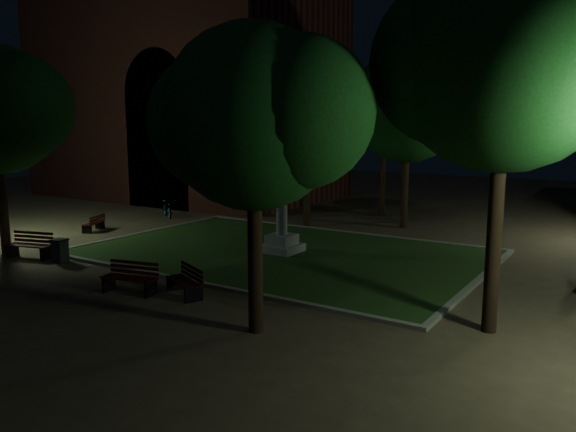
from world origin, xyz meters
The scene contains 19 objects.
ground centered at (0.00, 0.00, 0.00)m, with size 80.00×80.00×0.00m, color brown.
lawn centered at (0.00, 2.00, 0.04)m, with size 15.00×10.00×0.08m, color #234319.
lawn_kerb centered at (0.00, 2.00, 0.06)m, with size 15.40×10.40×0.12m.
monument centered at (0.00, 2.00, 0.96)m, with size 1.40×1.40×3.20m.
building_main centered at (-15.86, 13.79, 7.38)m, with size 20.00×12.00×15.00m.
tree_north_wl centered at (-2.24, 7.79, 6.09)m, with size 4.84×3.95×8.08m.
tree_north_er centered at (2.08, 9.95, 5.92)m, with size 6.70×5.47×8.66m.
tree_east centered at (9.08, -2.26, 6.59)m, with size 6.56×5.36×9.27m.
tree_se centered at (4.21, -5.41, 5.22)m, with size 5.37×4.38×7.42m.
tree_nw centered at (-7.96, 10.47, 7.11)m, with size 5.89×4.81×9.52m.
tree_far_north centered at (-0.30, 12.67, 6.00)m, with size 5.48×4.48×8.25m.
lamppost_sw centered at (-11.76, -2.34, 3.15)m, with size 1.18×0.28×4.52m.
lamppost_nw centered at (-11.67, 10.22, 2.90)m, with size 1.18×0.28×4.09m.
bench_near_left centered at (-0.97, -4.85, 0.45)m, with size 1.82×0.97×0.95m.
bench_near_right centered at (0.63, -4.14, 0.42)m, with size 1.71×1.19×0.89m.
bench_west_near centered at (-7.72, -3.81, 0.47)m, with size 1.90×1.09×0.99m.
bench_left_side centered at (-10.11, 1.04, 0.36)m, with size 0.99×1.49×0.77m.
trash_bin centered at (-6.19, -3.60, 0.44)m, with size 0.58×0.58×0.86m.
bicycle centered at (-10.15, 5.95, 0.50)m, with size 0.67×1.91×1.00m, color black.
Camera 1 is at (11.96, -16.09, 5.08)m, focal length 35.00 mm.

